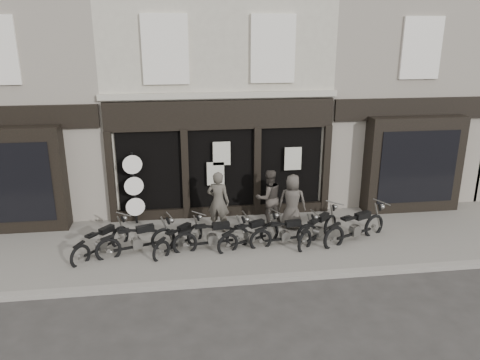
{
  "coord_description": "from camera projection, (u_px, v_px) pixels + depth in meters",
  "views": [
    {
      "loc": [
        -1.33,
        -11.34,
        5.95
      ],
      "look_at": [
        0.42,
        1.6,
        1.74
      ],
      "focal_mm": 35.0,
      "sensor_mm": 36.0,
      "label": 1
    }
  ],
  "objects": [
    {
      "name": "central_building",
      "position": [
        213.0,
        83.0,
        17.06
      ],
      "size": [
        7.3,
        6.22,
        8.34
      ],
      "color": "beige",
      "rests_on": "ground"
    },
    {
      "name": "ground_plane",
      "position": [
        233.0,
        259.0,
        12.69
      ],
      "size": [
        90.0,
        90.0,
        0.0
      ],
      "primitive_type": "plane",
      "color": "#2D2B28",
      "rests_on": "ground"
    },
    {
      "name": "man_centre",
      "position": [
        269.0,
        198.0,
        14.43
      ],
      "size": [
        0.99,
        0.85,
        1.77
      ],
      "primitive_type": "imported",
      "rotation": [
        0.0,
        0.0,
        3.38
      ],
      "color": "#3F3833",
      "rests_on": "pavement"
    },
    {
      "name": "man_right",
      "position": [
        292.0,
        202.0,
        14.18
      ],
      "size": [
        0.96,
        0.76,
        1.71
      ],
      "primitive_type": "imported",
      "rotation": [
        0.0,
        0.0,
        2.84
      ],
      "color": "#413B36",
      "rests_on": "pavement"
    },
    {
      "name": "motorcycle_5",
      "position": [
        285.0,
        235.0,
        13.25
      ],
      "size": [
        2.07,
        0.63,
        0.99
      ],
      "rotation": [
        0.0,
        0.0,
        0.16
      ],
      "color": "black",
      "rests_on": "ground"
    },
    {
      "name": "neighbour_right",
      "position": [
        379.0,
        82.0,
        17.83
      ],
      "size": [
        5.6,
        6.73,
        8.34
      ],
      "color": "gray",
      "rests_on": "ground"
    },
    {
      "name": "motorcycle_1",
      "position": [
        137.0,
        242.0,
        12.74
      ],
      "size": [
        2.14,
        0.99,
        1.06
      ],
      "rotation": [
        0.0,
        0.0,
        0.31
      ],
      "color": "black",
      "rests_on": "ground"
    },
    {
      "name": "motorcycle_4",
      "position": [
        250.0,
        236.0,
        13.17
      ],
      "size": [
        1.93,
        1.13,
        0.99
      ],
      "rotation": [
        0.0,
        0.0,
        0.43
      ],
      "color": "black",
      "rests_on": "ground"
    },
    {
      "name": "motorcycle_3",
      "position": [
        213.0,
        238.0,
        12.98
      ],
      "size": [
        2.2,
        0.62,
        1.05
      ],
      "rotation": [
        0.0,
        0.0,
        0.13
      ],
      "color": "black",
      "rests_on": "ground"
    },
    {
      "name": "pavement",
      "position": [
        229.0,
        243.0,
        13.52
      ],
      "size": [
        30.0,
        4.2,
        0.12
      ],
      "primitive_type": "cube",
      "color": "slate",
      "rests_on": "ground_plane"
    },
    {
      "name": "neighbour_left",
      "position": [
        30.0,
        87.0,
        16.21
      ],
      "size": [
        5.6,
        6.73,
        8.34
      ],
      "color": "gray",
      "rests_on": "ground"
    },
    {
      "name": "advert_sign_post",
      "position": [
        134.0,
        192.0,
        14.44
      ],
      "size": [
        0.59,
        0.38,
        2.42
      ],
      "rotation": [
        0.0,
        0.0,
        0.19
      ],
      "color": "black",
      "rests_on": "ground"
    },
    {
      "name": "motorcycle_7",
      "position": [
        355.0,
        230.0,
        13.5
      ],
      "size": [
        2.18,
        1.25,
        1.12
      ],
      "rotation": [
        0.0,
        0.0,
        0.42
      ],
      "color": "black",
      "rests_on": "ground"
    },
    {
      "name": "motorcycle_2",
      "position": [
        179.0,
        241.0,
        12.96
      ],
      "size": [
        1.52,
        1.55,
        0.94
      ],
      "rotation": [
        0.0,
        0.0,
        0.8
      ],
      "color": "black",
      "rests_on": "ground"
    },
    {
      "name": "motorcycle_0",
      "position": [
        102.0,
        244.0,
        12.72
      ],
      "size": [
        1.5,
        1.71,
        0.98
      ],
      "rotation": [
        0.0,
        0.0,
        0.88
      ],
      "color": "black",
      "rests_on": "ground"
    },
    {
      "name": "man_left",
      "position": [
        218.0,
        202.0,
        13.96
      ],
      "size": [
        0.8,
        0.67,
        1.87
      ],
      "primitive_type": "imported",
      "rotation": [
        0.0,
        0.0,
        2.76
      ],
      "color": "#4A453D",
      "rests_on": "pavement"
    },
    {
      "name": "kerb",
      "position": [
        239.0,
        281.0,
        11.49
      ],
      "size": [
        30.0,
        0.25,
        0.13
      ],
      "primitive_type": "cube",
      "color": "gray",
      "rests_on": "ground_plane"
    },
    {
      "name": "motorcycle_6",
      "position": [
        318.0,
        231.0,
        13.51
      ],
      "size": [
        1.71,
        1.65,
        1.02
      ],
      "rotation": [
        0.0,
        0.0,
        0.76
      ],
      "color": "black",
      "rests_on": "ground"
    }
  ]
}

